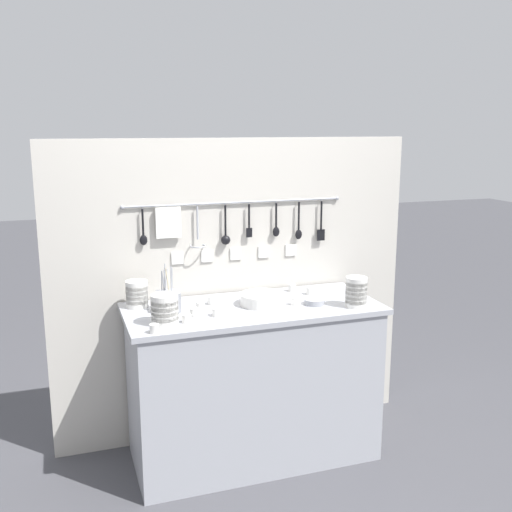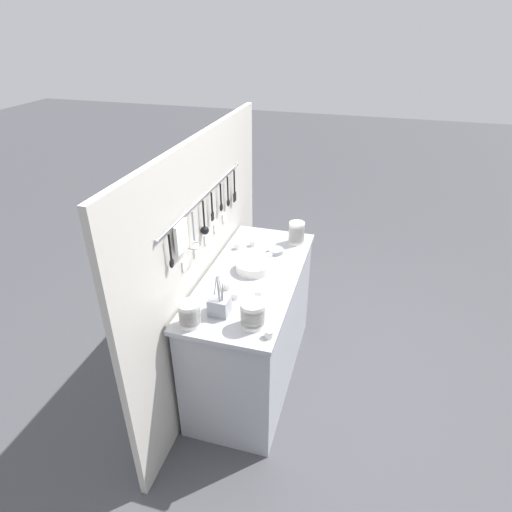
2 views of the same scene
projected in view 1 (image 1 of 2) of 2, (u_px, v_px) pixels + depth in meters
The scene contains 18 objects.
ground_plane at pixel (253, 454), 3.55m from camera, with size 20.00×20.00×0.00m, color #424247.
counter at pixel (253, 382), 3.45m from camera, with size 1.43×0.62×0.91m.
back_wall at pixel (235, 289), 3.67m from camera, with size 2.23×0.11×1.83m.
bowl_stack_tall_left at pixel (165, 309), 3.03m from camera, with size 0.14×0.14×0.16m.
bowl_stack_wide_centre at pixel (356, 292), 3.32m from camera, with size 0.12×0.12×0.17m.
bowl_stack_nested_right at pixel (137, 294), 3.32m from camera, with size 0.12×0.12×0.15m.
plate_stack at pixel (262, 299), 3.37m from camera, with size 0.25×0.25×0.06m.
steel_mixing_bowl at pixel (314, 302), 3.38m from camera, with size 0.12×0.12×0.03m.
cutlery_caddy at pixel (168, 301), 3.26m from camera, with size 0.12×0.12×0.27m.
cup_centre at pixel (212, 300), 3.38m from camera, with size 0.05×0.05×0.04m.
cup_front_right at pixel (194, 312), 3.17m from camera, with size 0.05×0.05×0.04m.
cup_mid_row at pixel (216, 312), 3.17m from camera, with size 0.05×0.05×0.04m.
cup_back_right at pixel (154, 329), 2.91m from camera, with size 0.05×0.05×0.04m.
cup_back_left at pixel (292, 288), 3.65m from camera, with size 0.05×0.05×0.04m.
cup_edge_far at pixel (310, 291), 3.58m from camera, with size 0.05×0.05×0.04m.
cup_beside_plates at pixel (200, 306), 3.28m from camera, with size 0.05×0.05×0.04m.
cup_front_left at pixel (187, 319), 3.07m from camera, with size 0.05×0.05×0.04m.
cup_by_caddy at pixel (295, 301), 3.37m from camera, with size 0.05×0.05×0.04m.
Camera 1 is at (-1.02, -3.05, 1.90)m, focal length 42.00 mm.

